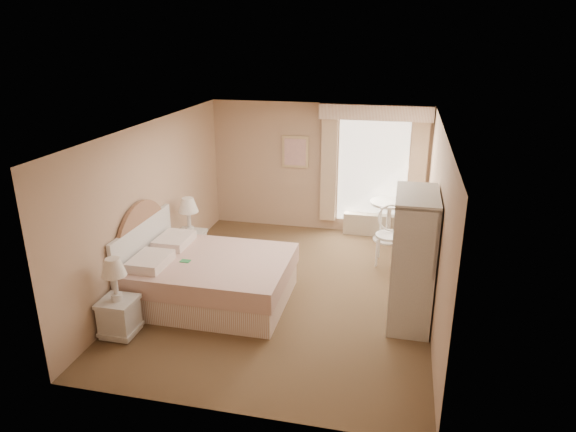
% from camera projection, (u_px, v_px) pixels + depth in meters
% --- Properties ---
extents(room, '(4.21, 5.51, 2.51)m').
position_uv_depth(room, '(287.00, 214.00, 7.44)').
color(room, brown).
rests_on(room, ground).
extents(window, '(2.05, 0.22, 2.51)m').
position_uv_depth(window, '(373.00, 167.00, 9.63)').
color(window, white).
rests_on(window, room).
extents(framed_art, '(0.52, 0.04, 0.62)m').
position_uv_depth(framed_art, '(295.00, 152.00, 9.92)').
color(framed_art, '#D0B180').
rests_on(framed_art, room).
extents(bed, '(2.23, 1.76, 1.56)m').
position_uv_depth(bed, '(204.00, 276.00, 7.48)').
color(bed, tan).
rests_on(bed, room).
extents(nightstand_near, '(0.44, 0.44, 1.07)m').
position_uv_depth(nightstand_near, '(118.00, 307.00, 6.57)').
color(nightstand_near, silver).
rests_on(nightstand_near, room).
extents(nightstand_far, '(0.47, 0.47, 1.13)m').
position_uv_depth(nightstand_far, '(190.00, 238.00, 8.72)').
color(nightstand_far, silver).
rests_on(nightstand_far, room).
extents(round_table, '(0.73, 0.73, 0.77)m').
position_uv_depth(round_table, '(389.00, 215.00, 9.60)').
color(round_table, silver).
rests_on(round_table, room).
extents(cafe_chair, '(0.51, 0.51, 1.00)m').
position_uv_depth(cafe_chair, '(391.00, 230.00, 8.66)').
color(cafe_chair, silver).
rests_on(cafe_chair, room).
extents(armoire, '(0.54, 1.09, 1.81)m').
position_uv_depth(armoire, '(412.00, 269.00, 6.84)').
color(armoire, silver).
rests_on(armoire, room).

